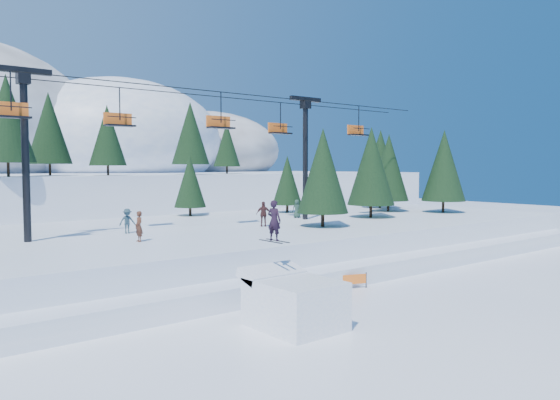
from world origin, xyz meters
TOP-DOWN VIEW (x-y plane):
  - ground at (0.00, 0.00)m, footprint 160.00×160.00m
  - mid_shelf at (0.00, 18.00)m, footprint 70.00×22.00m
  - berm at (0.00, 8.00)m, footprint 70.00×6.00m
  - jump_kicker at (-2.37, 1.29)m, footprint 3.08×4.33m
  - chairlift at (1.65, 18.05)m, footprint 46.00×3.21m
  - conifer_stand at (1.46, 18.27)m, footprint 62.16×17.46m
  - distant_skiers at (-1.22, 16.22)m, footprint 31.61×6.85m
  - banner_near at (4.51, 4.98)m, footprint 2.71×0.98m
  - banner_far at (9.86, 5.49)m, footprint 2.85×0.24m

SIDE VIEW (x-z plane):
  - ground at x=0.00m, z-range 0.00..0.00m
  - banner_near at x=4.51m, z-range 0.09..0.99m
  - banner_far at x=9.86m, z-range 0.09..0.99m
  - berm at x=0.00m, z-range 0.00..1.10m
  - jump_kicker at x=-2.37m, z-range -1.55..3.92m
  - mid_shelf at x=0.00m, z-range 0.00..2.50m
  - distant_skiers at x=-1.22m, z-range 2.43..4.30m
  - conifer_stand at x=1.46m, z-range 2.06..11.89m
  - chairlift at x=1.65m, z-range 4.18..14.46m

